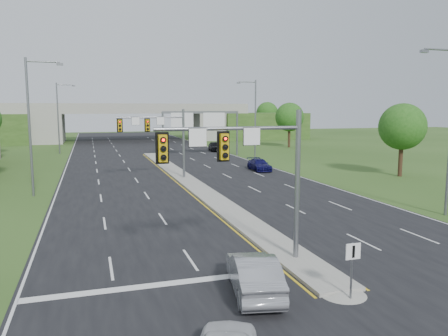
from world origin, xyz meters
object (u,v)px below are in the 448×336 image
at_px(signal_mast_near, 252,162).
at_px(car_far_b, 259,165).
at_px(keep_right_sign, 352,261).
at_px(car_silver, 254,274).
at_px(signal_mast_far, 161,132).
at_px(sign_gantry, 200,121).
at_px(car_far_c, 215,146).
at_px(overpass, 132,125).

relative_size(signal_mast_near, car_far_b, 1.55).
relative_size(signal_mast_near, keep_right_sign, 3.18).
bearing_deg(car_silver, signal_mast_far, -81.07).
bearing_deg(sign_gantry, car_silver, -101.68).
bearing_deg(car_far_c, overpass, 119.13).
bearing_deg(sign_gantry, overpass, 100.79).
height_order(signal_mast_near, overpass, overpass).
bearing_deg(overpass, signal_mast_far, -92.35).
distance_m(keep_right_sign, overpass, 84.55).
height_order(signal_mast_near, sign_gantry, signal_mast_near).
xyz_separation_m(signal_mast_near, signal_mast_far, (0.00, 25.00, 0.00)).
distance_m(signal_mast_near, car_far_b, 30.99).
distance_m(signal_mast_near, car_silver, 4.89).
xyz_separation_m(keep_right_sign, car_silver, (-3.18, 1.71, -0.73)).
height_order(signal_mast_near, car_far_b, signal_mast_near).
distance_m(car_far_b, car_far_c, 23.71).
height_order(car_silver, car_far_b, car_silver).
height_order(signal_mast_near, car_far_c, signal_mast_near).
relative_size(signal_mast_far, sign_gantry, 0.60).
bearing_deg(car_far_c, car_far_b, -85.96).
distance_m(sign_gantry, car_far_b, 17.45).
bearing_deg(signal_mast_far, car_far_b, 16.09).
bearing_deg(keep_right_sign, car_far_c, 78.98).
xyz_separation_m(keep_right_sign, car_far_c, (11.00, 56.50, -0.71)).
xyz_separation_m(car_silver, car_far_c, (14.18, 54.79, 0.03)).
bearing_deg(keep_right_sign, car_far_b, 73.89).
height_order(signal_mast_near, keep_right_sign, signal_mast_near).
bearing_deg(car_far_c, car_silver, -96.81).
relative_size(signal_mast_near, car_silver, 1.51).
bearing_deg(sign_gantry, car_far_b, -80.42).
relative_size(signal_mast_far, keep_right_sign, 3.18).
xyz_separation_m(overpass, car_far_b, (9.49, -51.69, -2.88)).
height_order(car_far_b, car_far_c, car_far_c).
relative_size(signal_mast_far, overpass, 0.09).
xyz_separation_m(signal_mast_near, car_far_c, (13.26, 52.05, -3.92)).
bearing_deg(overpass, sign_gantry, -79.21).
height_order(overpass, car_far_b, overpass).
distance_m(keep_right_sign, sign_gantry, 50.04).
distance_m(signal_mast_far, car_silver, 28.04).
bearing_deg(signal_mast_far, sign_gantry, 65.89).
bearing_deg(sign_gantry, car_far_c, 58.53).
bearing_deg(signal_mast_near, signal_mast_far, 90.00).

